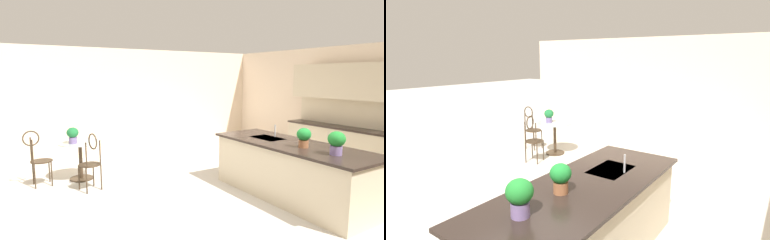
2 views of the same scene
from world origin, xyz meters
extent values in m
plane|color=beige|center=(0.00, 0.00, 0.00)|extent=(40.00, 40.00, 0.00)
cube|color=beige|center=(0.00, 3.66, 1.35)|extent=(9.00, 0.12, 2.70)
cube|color=beige|center=(-4.26, 0.00, 1.35)|extent=(0.12, 7.80, 2.70)
cube|color=beige|center=(0.30, 0.85, 0.44)|extent=(2.70, 0.96, 0.88)
cube|color=#2D231E|center=(0.30, 0.85, 0.90)|extent=(2.80, 1.06, 0.04)
cube|color=#B2B5BA|center=(-0.25, 0.85, 0.91)|extent=(0.56, 0.40, 0.03)
cube|color=beige|center=(-0.40, 3.20, 0.44)|extent=(2.40, 0.60, 0.88)
cube|color=#2D231E|center=(-0.40, 3.20, 0.90)|extent=(2.44, 0.64, 0.04)
cube|color=beige|center=(-0.40, 3.36, 1.22)|extent=(2.40, 0.04, 0.60)
cube|color=beige|center=(-0.40, 3.18, 1.90)|extent=(2.40, 0.36, 0.76)
cylinder|color=#3D2D1E|center=(-2.49, -1.91, 0.01)|extent=(0.44, 0.44, 0.03)
cylinder|color=#3D2D1E|center=(-2.49, -1.91, 0.38)|extent=(0.07, 0.07, 0.69)
cylinder|color=#B2C6C1|center=(-2.49, -1.91, 0.73)|extent=(0.80, 0.80, 0.01)
cylinder|color=#3D2D1E|center=(-2.64, -2.46, 0.23)|extent=(0.02, 0.02, 0.45)
cylinder|color=#3D2D1E|center=(-2.36, -2.46, 0.23)|extent=(0.02, 0.02, 0.45)
cylinder|color=#3D2D1E|center=(-2.64, -2.74, 0.23)|extent=(0.02, 0.02, 0.45)
cylinder|color=#3D2D1E|center=(-2.36, -2.74, 0.23)|extent=(0.02, 0.02, 0.45)
cylinder|color=#3D2D1E|center=(-2.50, -2.60, 0.46)|extent=(0.39, 0.39, 0.02)
cylinder|color=#3D2D1E|center=(-2.63, -2.75, 0.68)|extent=(0.02, 0.02, 0.45)
cylinder|color=#3D2D1E|center=(-2.37, -2.75, 0.68)|extent=(0.02, 0.02, 0.45)
torus|color=#3D2D1E|center=(-2.50, -2.75, 0.90)|extent=(0.03, 0.28, 0.28)
cylinder|color=#3D2D1E|center=(-1.90, -2.07, 0.23)|extent=(0.03, 0.03, 0.45)
cylinder|color=#3D2D1E|center=(-1.97, -1.80, 0.23)|extent=(0.03, 0.03, 0.45)
cylinder|color=#3D2D1E|center=(-1.63, -2.01, 0.23)|extent=(0.03, 0.03, 0.45)
cylinder|color=#3D2D1E|center=(-1.70, -1.73, 0.23)|extent=(0.03, 0.03, 0.45)
cylinder|color=#3D2D1E|center=(-1.80, -1.90, 0.46)|extent=(0.46, 0.46, 0.02)
cylinder|color=#3D2D1E|center=(-1.62, -1.99, 0.68)|extent=(0.03, 0.03, 0.45)
cylinder|color=#3D2D1E|center=(-1.68, -1.74, 0.68)|extent=(0.03, 0.03, 0.45)
torus|color=#3D2D1E|center=(-1.65, -1.87, 0.90)|extent=(0.28, 0.09, 0.28)
cylinder|color=#B2B5BA|center=(-0.25, 1.03, 1.03)|extent=(0.02, 0.02, 0.22)
cylinder|color=#7A669E|center=(-2.45, -2.04, 0.80)|extent=(0.15, 0.15, 0.12)
ellipsoid|color=#20753A|center=(-2.45, -2.04, 0.95)|extent=(0.22, 0.22, 0.20)
cylinder|color=#9E603D|center=(0.60, 0.77, 0.98)|extent=(0.15, 0.15, 0.12)
ellipsoid|color=#1F8433|center=(0.60, 0.77, 1.13)|extent=(0.22, 0.22, 0.20)
cylinder|color=#7A669E|center=(1.15, 0.77, 0.98)|extent=(0.16, 0.16, 0.13)
ellipsoid|color=#228731|center=(1.15, 0.77, 1.15)|extent=(0.24, 0.24, 0.22)
camera|label=1|loc=(3.82, -3.22, 2.02)|focal=29.95mm
camera|label=2|loc=(2.77, 2.53, 2.24)|focal=28.36mm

